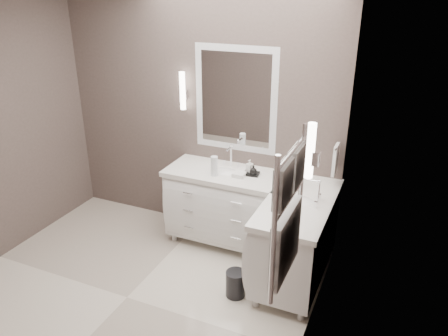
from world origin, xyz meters
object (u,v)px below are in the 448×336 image
at_px(towel_ladder, 287,220).
at_px(waste_bin, 236,284).
at_px(vanity_back, 225,202).
at_px(vanity_right, 297,235).

relative_size(towel_ladder, waste_bin, 3.56).
bearing_deg(towel_ladder, vanity_back, 124.10).
bearing_deg(waste_bin, vanity_back, 119.57).
bearing_deg(towel_ladder, vanity_right, 99.84).
bearing_deg(vanity_right, towel_ladder, -80.16).
xyz_separation_m(vanity_right, towel_ladder, (0.23, -1.30, 0.91)).
relative_size(vanity_right, towel_ladder, 1.38).
xyz_separation_m(vanity_right, waste_bin, (-0.43, -0.47, -0.36)).
distance_m(vanity_right, waste_bin, 0.73).
distance_m(vanity_back, vanity_right, 0.93).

